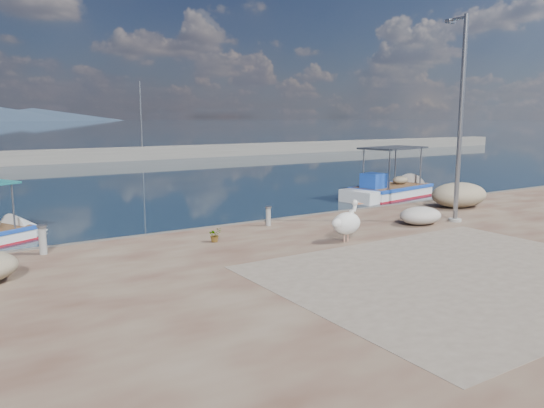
{
  "coord_description": "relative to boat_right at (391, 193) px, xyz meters",
  "views": [
    {
      "loc": [
        -9.25,
        -10.7,
        4.13
      ],
      "look_at": [
        0.0,
        3.8,
        1.3
      ],
      "focal_mm": 35.0,
      "sensor_mm": 36.0,
      "label": 1
    }
  ],
  "objects": [
    {
      "name": "boat_right",
      "position": [
        0.0,
        0.0,
        0.0
      ],
      "size": [
        6.58,
        3.12,
        3.04
      ],
      "rotation": [
        0.0,
        0.0,
        0.17
      ],
      "color": "white",
      "rests_on": "ground"
    },
    {
      "name": "bollard_far",
      "position": [
        -17.6,
        -4.72,
        0.69
      ],
      "size": [
        0.26,
        0.26,
        0.8
      ],
      "color": "gray",
      "rests_on": "quay"
    },
    {
      "name": "net_pile_d",
      "position": [
        -5.99,
        -7.36,
        0.56
      ],
      "size": [
        1.58,
        1.19,
        0.59
      ],
      "primitive_type": "ellipsoid",
      "color": "silver",
      "rests_on": "quay"
    },
    {
      "name": "potted_plant",
      "position": [
        -13.08,
        -5.9,
        0.47
      ],
      "size": [
        0.42,
        0.38,
        0.42
      ],
      "primitive_type": "imported",
      "rotation": [
        0.0,
        0.0,
        0.14
      ],
      "color": "#33722D",
      "rests_on": "quay"
    },
    {
      "name": "breakwater",
      "position": [
        -10.6,
        31.07,
        0.37
      ],
      "size": [
        120.0,
        2.2,
        7.5
      ],
      "color": "gray",
      "rests_on": "ground"
    },
    {
      "name": "ground",
      "position": [
        -10.6,
        -8.93,
        -0.24
      ],
      "size": [
        1400.0,
        1400.0,
        0.0
      ],
      "primitive_type": "plane",
      "color": "#162635",
      "rests_on": "ground"
    },
    {
      "name": "lamp_post",
      "position": [
        -4.57,
        -7.65,
        3.56
      ],
      "size": [
        0.44,
        0.96,
        7.0
      ],
      "color": "gray",
      "rests_on": "quay"
    },
    {
      "name": "bollard_near",
      "position": [
        -10.52,
        -4.78,
        0.62
      ],
      "size": [
        0.22,
        0.22,
        0.66
      ],
      "color": "gray",
      "rests_on": "quay"
    },
    {
      "name": "quay_patch",
      "position": [
        -9.6,
        -11.93,
        0.27
      ],
      "size": [
        9.0,
        7.0,
        0.01
      ],
      "primitive_type": "cube",
      "color": "gray",
      "rests_on": "quay"
    },
    {
      "name": "pelican",
      "position": [
        -9.81,
        -7.98,
        0.84
      ],
      "size": [
        1.27,
        0.67,
        1.22
      ],
      "rotation": [
        0.0,
        0.0,
        0.1
      ],
      "color": "tan",
      "rests_on": "quay"
    },
    {
      "name": "net_pile_c",
      "position": [
        -1.97,
        -5.76,
        0.76
      ],
      "size": [
        2.54,
        1.82,
        1.0
      ],
      "primitive_type": "ellipsoid",
      "color": "#C2B190",
      "rests_on": "quay"
    }
  ]
}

